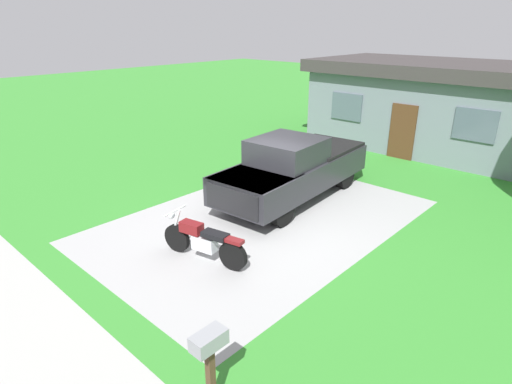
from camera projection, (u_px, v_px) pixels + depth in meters
name	position (u px, v px, depth m)	size (l,w,h in m)	color
ground_plane	(263.00, 220.00, 11.34)	(80.00, 80.00, 0.00)	#34862E
driveway_pad	(263.00, 220.00, 11.34)	(5.91, 8.89, 0.01)	#9E9E9E
sidewalk_strip	(30.00, 331.00, 7.25)	(36.00, 1.80, 0.01)	#A6A6A2
motorcycle	(203.00, 241.00, 9.30)	(2.19, 0.81, 1.09)	black
pickup_truck	(295.00, 167.00, 12.56)	(2.43, 5.76, 1.90)	black
mailbox	(209.00, 351.00, 5.46)	(0.26, 0.48, 1.26)	#4C3823
neighbor_house	(431.00, 104.00, 17.66)	(9.60, 5.60, 3.50)	slate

